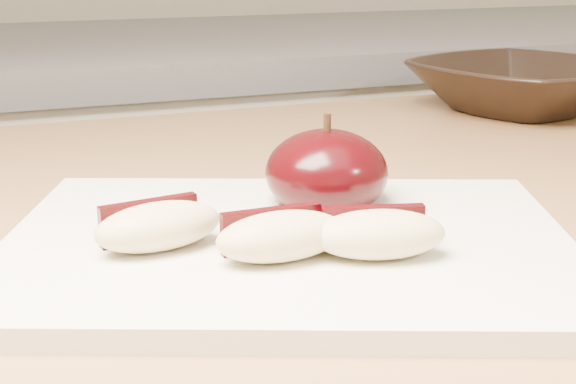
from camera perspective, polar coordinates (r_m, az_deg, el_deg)
name	(u,v)px	position (r m, az deg, el deg)	size (l,w,h in m)	color
back_cabinet	(79,342)	(1.32, -14.67, -10.25)	(2.40, 0.62, 0.94)	silver
cutting_board	(288,246)	(0.44, 0.00, -3.89)	(0.31, 0.23, 0.01)	silver
apple_half	(327,173)	(0.49, 2.76, 1.39)	(0.10, 0.10, 0.06)	black
apple_wedge_a	(158,226)	(0.42, -9.26, -2.37)	(0.07, 0.04, 0.02)	#D7BF88
apple_wedge_b	(280,235)	(0.40, -0.55, -3.10)	(0.07, 0.03, 0.02)	#D7BF88
apple_wedge_c	(378,233)	(0.41, 6.42, -2.95)	(0.07, 0.05, 0.02)	#D7BF88
bowl	(521,86)	(0.87, 16.25, 7.23)	(0.21, 0.21, 0.05)	black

